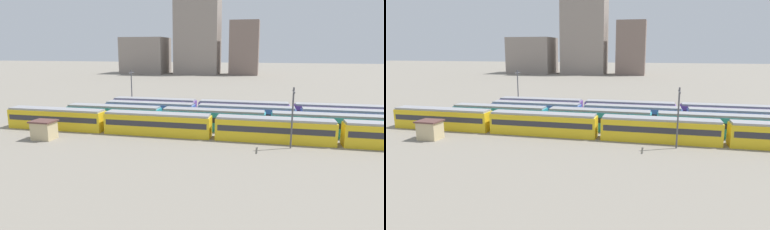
% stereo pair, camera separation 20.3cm
% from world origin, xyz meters
% --- Properties ---
extents(ground_plane, '(600.00, 600.00, 0.00)m').
position_xyz_m(ground_plane, '(0.00, 7.80, 0.00)').
color(ground_plane, gray).
extents(train_track_0, '(93.60, 3.06, 3.75)m').
position_xyz_m(train_track_0, '(25.33, 0.00, 1.90)').
color(train_track_0, yellow).
rests_on(train_track_0, ground_plane).
extents(train_track_1, '(93.60, 3.06, 3.75)m').
position_xyz_m(train_track_1, '(33.88, 5.20, 1.90)').
color(train_track_1, teal).
rests_on(train_track_1, ground_plane).
extents(train_track_3, '(55.80, 3.06, 3.75)m').
position_xyz_m(train_track_3, '(19.44, 15.60, 1.90)').
color(train_track_3, '#6B429E').
rests_on(train_track_3, ground_plane).
extents(catenary_pole_0, '(0.24, 3.20, 8.85)m').
position_xyz_m(catenary_pole_0, '(27.70, -3.12, 4.96)').
color(catenary_pole_0, '#4C4C51').
rests_on(catenary_pole_0, ground_plane).
extents(catenary_pole_3, '(0.24, 3.20, 9.49)m').
position_xyz_m(catenary_pole_3, '(-5.91, 18.68, 5.29)').
color(catenary_pole_3, '#4C4C51').
rests_on(catenary_pole_3, ground_plane).
extents(signal_hut, '(3.60, 3.00, 3.04)m').
position_xyz_m(signal_hut, '(-10.22, -6.66, 1.55)').
color(signal_hut, '#C6B284').
rests_on(signal_hut, ground_plane).
extents(distant_building_0, '(25.31, 21.31, 20.80)m').
position_xyz_m(distant_building_0, '(-47.35, 138.49, 10.40)').
color(distant_building_0, gray).
rests_on(distant_building_0, ground_plane).
extents(distant_building_1, '(24.50, 18.08, 48.32)m').
position_xyz_m(distant_building_1, '(-15.71, 138.49, 24.16)').
color(distant_building_1, gray).
rests_on(distant_building_1, ground_plane).
extents(distant_building_2, '(15.60, 15.20, 29.38)m').
position_xyz_m(distant_building_2, '(10.68, 138.49, 14.69)').
color(distant_building_2, '#7A665B').
rests_on(distant_building_2, ground_plane).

